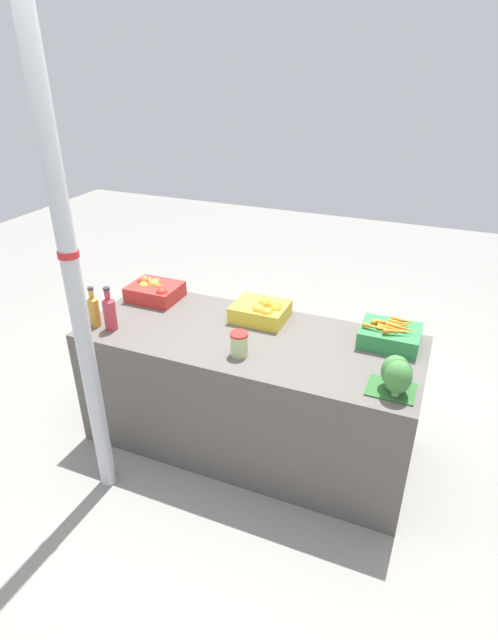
% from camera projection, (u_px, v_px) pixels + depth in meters
% --- Properties ---
extents(ground_plane, '(10.00, 10.00, 0.00)m').
position_uv_depth(ground_plane, '(249.00, 439.00, 3.10)').
color(ground_plane, gray).
extents(market_table, '(1.89, 0.77, 0.74)m').
position_uv_depth(market_table, '(249.00, 391.00, 2.93)').
color(market_table, '#56514C').
rests_on(market_table, ground_plane).
extents(support_pole, '(0.09, 0.09, 2.63)m').
position_uv_depth(support_pole, '(70.00, 261.00, 2.18)').
color(support_pole, '#B7BABF').
rests_on(support_pole, ground_plane).
extents(apple_crate, '(0.31, 0.26, 0.13)m').
position_uv_depth(apple_crate, '(154.00, 290.00, 3.16)').
color(apple_crate, red).
rests_on(apple_crate, market_table).
extents(orange_crate, '(0.31, 0.26, 0.13)m').
position_uv_depth(orange_crate, '(262.00, 311.00, 2.90)').
color(orange_crate, gold).
rests_on(orange_crate, market_table).
extents(carrot_crate, '(0.31, 0.26, 0.13)m').
position_uv_depth(carrot_crate, '(390.00, 335.00, 2.65)').
color(carrot_crate, '#2D8442').
rests_on(carrot_crate, market_table).
extents(broccoli_pile, '(0.22, 0.19, 0.19)m').
position_uv_depth(broccoli_pile, '(397.00, 374.00, 2.25)').
color(broccoli_pile, '#2D602D').
rests_on(broccoli_pile, market_table).
extents(juice_bottle_amber, '(0.06, 0.06, 0.24)m').
position_uv_depth(juice_bottle_amber, '(94.00, 310.00, 2.82)').
color(juice_bottle_amber, gold).
rests_on(juice_bottle_amber, market_table).
extents(juice_bottle_ruby, '(0.07, 0.07, 0.26)m').
position_uv_depth(juice_bottle_ruby, '(110.00, 312.00, 2.78)').
color(juice_bottle_ruby, '#B2333D').
rests_on(juice_bottle_ruby, market_table).
extents(pickle_jar, '(0.10, 0.10, 0.13)m').
position_uv_depth(pickle_jar, '(239.00, 344.00, 2.55)').
color(pickle_jar, '#B2C684').
rests_on(pickle_jar, market_table).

